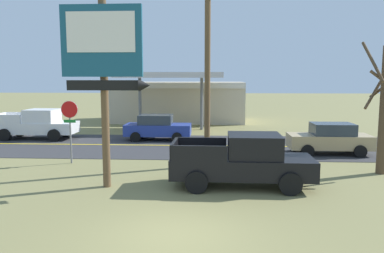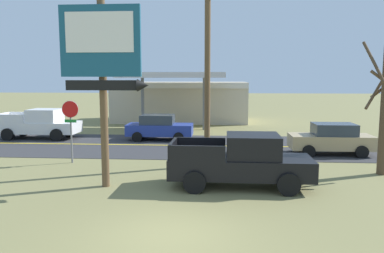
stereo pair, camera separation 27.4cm
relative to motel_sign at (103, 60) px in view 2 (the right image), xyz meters
name	(u,v)px [view 2 (the right image)]	position (x,y,z in m)	size (l,w,h in m)	color
ground_plane	(169,236)	(2.89, -4.18, -4.65)	(180.00, 180.00, 0.00)	olive
road_asphalt	(198,146)	(2.89, 8.82, -4.64)	(140.00, 8.00, 0.02)	#333335
road_centre_line	(198,146)	(2.89, 8.82, -4.63)	(126.00, 0.20, 0.01)	gold
motel_sign	(103,60)	(0.00, 0.00, 0.00)	(3.13, 0.54, 6.84)	brown
stop_sign	(71,120)	(-2.82, 3.89, -2.62)	(0.80, 0.08, 2.95)	slate
utility_pole	(207,61)	(3.58, 3.77, 0.10)	(1.68, 0.26, 8.95)	brown
gas_station	(181,100)	(0.54, 21.67, -2.71)	(12.00, 11.50, 4.40)	beige
pickup_black_parked_on_lawn	(242,161)	(4.98, 0.44, -3.69)	(5.22, 2.28, 1.96)	black
pickup_white_on_road	(40,124)	(-7.70, 10.82, -3.69)	(5.20, 2.24, 1.96)	silver
car_tan_near_lane	(331,139)	(9.99, 6.82, -3.82)	(4.20, 2.00, 1.64)	tan
car_blue_mid_lane	(159,127)	(0.26, 10.82, -3.82)	(4.20, 2.00, 1.64)	#233893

